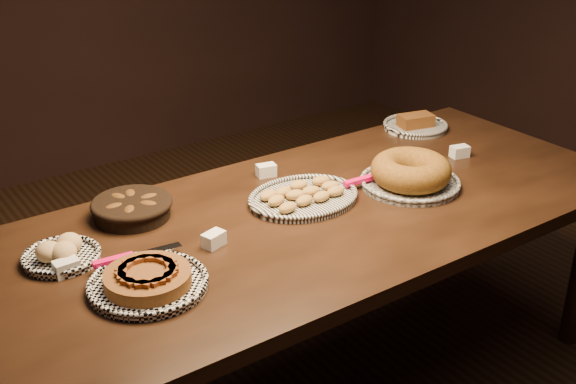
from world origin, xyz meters
TOP-DOWN VIEW (x-y plane):
  - buffet_table at (0.00, 0.00)m, footprint 2.40×1.00m
  - apple_tart_plate at (-0.64, -0.11)m, footprint 0.34×0.34m
  - madeleine_platter at (0.04, 0.08)m, footprint 0.40×0.32m
  - bundt_cake_plate at (0.42, -0.04)m, footprint 0.41×0.36m
  - croissant_basket at (-0.49, 0.31)m, footprint 0.27×0.27m
  - bread_roll_plate at (-0.78, 0.16)m, footprint 0.23×0.23m
  - loaf_plate at (0.86, 0.38)m, footprint 0.28×0.28m
  - tent_cards at (0.02, 0.08)m, footprint 1.65×0.44m

SIDE VIEW (x-z plane):
  - buffet_table at x=0.00m, z-range 0.30..1.05m
  - madeleine_platter at x=0.04m, z-range 0.74..0.79m
  - loaf_plate at x=0.86m, z-range 0.74..0.80m
  - tent_cards at x=0.02m, z-range 0.75..0.79m
  - apple_tart_plate at x=-0.64m, z-range 0.74..0.80m
  - bread_roll_plate at x=-0.78m, z-range 0.74..0.81m
  - croissant_basket at x=-0.49m, z-range 0.75..0.82m
  - bundt_cake_plate at x=0.42m, z-range 0.74..0.85m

